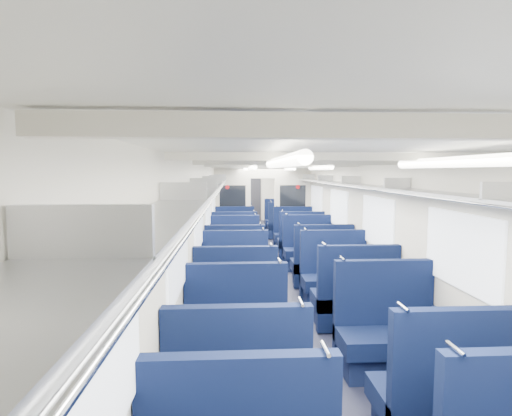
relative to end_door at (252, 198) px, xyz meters
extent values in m
cube|color=black|center=(0.00, -8.94, -1.00)|extent=(2.80, 18.00, 0.01)
cube|color=silver|center=(0.00, -8.94, 1.35)|extent=(2.80, 18.00, 0.01)
cube|color=beige|center=(-1.40, -8.94, 0.18)|extent=(0.02, 18.00, 2.35)
cube|color=black|center=(-1.39, -8.94, -0.65)|extent=(0.03, 17.90, 0.70)
cube|color=beige|center=(1.40, -8.94, 0.18)|extent=(0.02, 18.00, 2.35)
cube|color=black|center=(1.39, -8.94, -0.65)|extent=(0.03, 17.90, 0.70)
cube|color=beige|center=(0.00, 0.06, 0.18)|extent=(2.80, 0.02, 2.35)
cube|color=#B2B5BA|center=(-1.22, -8.94, 0.97)|extent=(0.34, 17.40, 0.04)
cylinder|color=silver|center=(-1.04, -8.94, 0.95)|extent=(0.02, 17.40, 0.02)
cube|color=#B2B5BA|center=(-1.22, -16.94, 1.05)|extent=(0.34, 0.03, 0.14)
cube|color=#B2B5BA|center=(-1.22, -14.94, 1.05)|extent=(0.34, 0.03, 0.14)
cube|color=#B2B5BA|center=(-1.22, -12.94, 1.05)|extent=(0.34, 0.03, 0.14)
cube|color=#B2B5BA|center=(-1.22, -10.94, 1.05)|extent=(0.34, 0.03, 0.14)
cube|color=#B2B5BA|center=(-1.22, -8.94, 1.05)|extent=(0.34, 0.03, 0.14)
cube|color=#B2B5BA|center=(-1.22, -6.94, 1.05)|extent=(0.34, 0.03, 0.14)
cube|color=#B2B5BA|center=(-1.22, -4.94, 1.05)|extent=(0.34, 0.03, 0.14)
cube|color=#B2B5BA|center=(-1.22, -2.94, 1.05)|extent=(0.34, 0.03, 0.14)
cube|color=#B2B5BA|center=(-1.22, -0.94, 1.05)|extent=(0.34, 0.03, 0.14)
cube|color=#B2B5BA|center=(1.22, -8.94, 0.97)|extent=(0.34, 17.40, 0.04)
cylinder|color=silver|center=(1.04, -8.94, 0.95)|extent=(0.02, 17.40, 0.02)
cube|color=#B2B5BA|center=(1.22, -14.94, 1.05)|extent=(0.34, 0.03, 0.14)
cube|color=#B2B5BA|center=(1.22, -12.94, 1.05)|extent=(0.34, 0.03, 0.14)
cube|color=#B2B5BA|center=(1.22, -10.94, 1.05)|extent=(0.34, 0.03, 0.14)
cube|color=#B2B5BA|center=(1.22, -8.94, 1.05)|extent=(0.34, 0.03, 0.14)
cube|color=#B2B5BA|center=(1.22, -6.94, 1.05)|extent=(0.34, 0.03, 0.14)
cube|color=#B2B5BA|center=(1.22, -4.94, 1.05)|extent=(0.34, 0.03, 0.14)
cube|color=#B2B5BA|center=(1.22, -2.94, 1.05)|extent=(0.34, 0.03, 0.14)
cube|color=#B2B5BA|center=(1.22, -0.94, 1.05)|extent=(0.34, 0.03, 0.14)
cube|color=white|center=(-1.38, -16.44, 0.42)|extent=(0.02, 1.30, 0.75)
cube|color=white|center=(-1.38, -14.14, 0.42)|extent=(0.02, 1.30, 0.75)
cube|color=white|center=(-1.38, -11.84, 0.42)|extent=(0.02, 1.30, 0.75)
cube|color=white|center=(-1.38, -9.54, 0.42)|extent=(0.02, 1.30, 0.75)
cube|color=white|center=(-1.38, -7.24, 0.42)|extent=(0.02, 1.30, 0.75)
cube|color=white|center=(-1.38, -4.44, 0.42)|extent=(0.02, 1.30, 0.75)
cube|color=white|center=(-1.38, -2.14, 0.42)|extent=(0.02, 1.30, 0.75)
cube|color=white|center=(1.38, -14.14, 0.42)|extent=(0.02, 1.30, 0.75)
cube|color=white|center=(1.38, -11.84, 0.42)|extent=(0.02, 1.30, 0.75)
cube|color=white|center=(1.38, -9.54, 0.42)|extent=(0.02, 1.30, 0.75)
cube|color=white|center=(1.38, -7.24, 0.42)|extent=(0.02, 1.30, 0.75)
cube|color=white|center=(1.38, -4.44, 0.42)|extent=(0.02, 1.30, 0.75)
cube|color=white|center=(1.38, -2.14, 0.42)|extent=(0.02, 1.30, 0.75)
cube|color=beige|center=(0.00, -14.94, 1.31)|extent=(2.70, 0.06, 0.06)
cube|color=beige|center=(0.00, -12.94, 1.31)|extent=(2.70, 0.06, 0.06)
cube|color=beige|center=(0.00, -10.94, 1.31)|extent=(2.70, 0.06, 0.06)
cube|color=beige|center=(0.00, -8.94, 1.31)|extent=(2.70, 0.06, 0.06)
cube|color=beige|center=(0.00, -6.94, 1.31)|extent=(2.70, 0.06, 0.06)
cube|color=beige|center=(0.00, -4.94, 1.31)|extent=(2.70, 0.06, 0.06)
cube|color=beige|center=(0.00, -2.94, 1.31)|extent=(2.70, 0.06, 0.06)
cube|color=beige|center=(0.00, -0.94, 1.31)|extent=(2.70, 0.06, 0.06)
cylinder|color=white|center=(-0.55, -15.44, 1.26)|extent=(0.07, 1.60, 0.07)
cylinder|color=white|center=(-0.55, -11.44, 1.26)|extent=(0.07, 1.60, 0.07)
cylinder|color=white|center=(-0.55, -7.94, 1.26)|extent=(0.07, 1.60, 0.07)
cylinder|color=white|center=(-0.55, -3.44, 1.26)|extent=(0.07, 1.60, 0.07)
cylinder|color=white|center=(0.55, -15.44, 1.26)|extent=(0.07, 1.60, 0.07)
cylinder|color=white|center=(0.55, -11.44, 1.26)|extent=(0.07, 1.60, 0.07)
cylinder|color=white|center=(0.55, -7.94, 1.26)|extent=(0.07, 1.60, 0.07)
cylinder|color=white|center=(0.55, -3.44, 1.26)|extent=(0.07, 1.60, 0.07)
cube|color=black|center=(0.00, 0.00, 0.00)|extent=(0.75, 0.06, 2.00)
cube|color=beige|center=(-0.88, -6.25, 0.18)|extent=(1.05, 0.08, 2.35)
cube|color=black|center=(-0.87, -6.30, 0.40)|extent=(0.76, 0.02, 0.80)
cylinder|color=#B40C11|center=(-1.02, -6.31, 0.75)|extent=(0.12, 0.01, 0.12)
cube|color=beige|center=(0.88, -6.25, 0.18)|extent=(1.05, 0.08, 2.35)
cube|color=black|center=(0.87, -6.30, 0.40)|extent=(0.76, 0.02, 0.80)
cylinder|color=#B40C11|center=(1.02, -6.31, 0.75)|extent=(0.12, 0.01, 0.12)
cube|color=beige|center=(0.00, -6.25, 1.17)|extent=(0.70, 0.08, 0.35)
cylinder|color=silver|center=(-0.36, -15.84, 0.23)|extent=(0.02, 0.17, 0.02)
cylinder|color=silver|center=(0.36, -15.88, 0.23)|extent=(0.02, 0.17, 0.02)
cube|color=#0C163A|center=(-0.83, -14.80, -0.62)|extent=(1.12, 0.59, 0.19)
cube|color=#0C163A|center=(-0.83, -15.04, -0.38)|extent=(1.12, 0.11, 1.19)
cylinder|color=silver|center=(-0.36, -15.04, 0.23)|extent=(0.02, 0.17, 0.02)
cube|color=#0C163A|center=(0.83, -14.96, -0.62)|extent=(1.12, 0.59, 0.19)
cube|color=#0C163A|center=(0.83, -15.20, -0.38)|extent=(1.12, 0.11, 1.19)
cylinder|color=silver|center=(0.36, -15.20, 0.23)|extent=(0.02, 0.17, 0.02)
cube|color=#0C163A|center=(-0.83, -13.89, -0.62)|extent=(1.12, 0.59, 0.19)
cube|color=black|center=(-0.83, -13.89, -0.86)|extent=(1.03, 0.47, 0.29)
cube|color=#0C163A|center=(-0.83, -13.65, -0.38)|extent=(1.12, 0.11, 1.19)
cylinder|color=silver|center=(-0.36, -13.65, 0.23)|extent=(0.02, 0.17, 0.02)
cube|color=#0C163A|center=(0.83, -13.83, -0.62)|extent=(1.12, 0.59, 0.19)
cube|color=black|center=(0.83, -13.83, -0.86)|extent=(1.03, 0.47, 0.29)
cube|color=#0C163A|center=(0.83, -13.59, -0.38)|extent=(1.12, 0.11, 1.19)
cylinder|color=silver|center=(0.36, -13.59, 0.23)|extent=(0.02, 0.17, 0.02)
cube|color=#0C163A|center=(-0.83, -12.44, -0.62)|extent=(1.12, 0.59, 0.19)
cube|color=black|center=(-0.83, -12.44, -0.86)|extent=(1.03, 0.47, 0.29)
cube|color=#0C163A|center=(-0.83, -12.68, -0.38)|extent=(1.12, 0.11, 1.19)
cylinder|color=silver|center=(-0.36, -12.68, 0.23)|extent=(0.02, 0.17, 0.02)
cube|color=#0C163A|center=(0.83, -12.45, -0.62)|extent=(1.12, 0.59, 0.19)
cube|color=black|center=(0.83, -12.45, -0.86)|extent=(1.03, 0.47, 0.29)
cube|color=#0C163A|center=(0.83, -12.69, -0.38)|extent=(1.12, 0.11, 1.19)
cylinder|color=silver|center=(0.36, -12.69, 0.23)|extent=(0.02, 0.17, 0.02)
cube|color=#0C163A|center=(-0.83, -11.47, -0.62)|extent=(1.12, 0.59, 0.19)
cube|color=black|center=(-0.83, -11.47, -0.86)|extent=(1.03, 0.47, 0.29)
cube|color=#0C163A|center=(-0.83, -11.23, -0.38)|extent=(1.12, 0.11, 1.19)
cylinder|color=silver|center=(-0.36, -11.23, 0.23)|extent=(0.02, 0.17, 0.02)
cube|color=#0C163A|center=(0.83, -11.52, -0.62)|extent=(1.12, 0.59, 0.19)
cube|color=black|center=(0.83, -11.52, -0.86)|extent=(1.03, 0.47, 0.29)
cube|color=#0C163A|center=(0.83, -11.28, -0.38)|extent=(1.12, 0.11, 1.19)
cylinder|color=silver|center=(0.36, -11.28, 0.23)|extent=(0.02, 0.17, 0.02)
cube|color=#0C163A|center=(-0.83, -10.31, -0.62)|extent=(1.12, 0.59, 0.19)
cube|color=black|center=(-0.83, -10.31, -0.86)|extent=(1.03, 0.47, 0.29)
cube|color=#0C163A|center=(-0.83, -10.55, -0.38)|extent=(1.12, 0.11, 1.19)
cylinder|color=silver|center=(-0.36, -10.55, 0.23)|extent=(0.02, 0.17, 0.02)
cube|color=#0C163A|center=(0.83, -10.36, -0.62)|extent=(1.12, 0.59, 0.19)
cube|color=black|center=(0.83, -10.36, -0.86)|extent=(1.03, 0.47, 0.29)
cube|color=#0C163A|center=(0.83, -10.60, -0.38)|extent=(1.12, 0.11, 1.19)
cylinder|color=silver|center=(0.36, -10.60, 0.23)|extent=(0.02, 0.17, 0.02)
cube|color=#0C163A|center=(-0.83, -9.13, -0.62)|extent=(1.12, 0.59, 0.19)
cube|color=black|center=(-0.83, -9.13, -0.86)|extent=(1.03, 0.47, 0.29)
cube|color=#0C163A|center=(-0.83, -8.89, -0.38)|extent=(1.12, 0.11, 1.19)
cylinder|color=silver|center=(-0.36, -8.89, 0.23)|extent=(0.02, 0.17, 0.02)
cube|color=#0C163A|center=(0.83, -9.13, -0.62)|extent=(1.12, 0.59, 0.19)
cube|color=black|center=(0.83, -9.13, -0.86)|extent=(1.03, 0.47, 0.29)
cube|color=#0C163A|center=(0.83, -8.89, -0.38)|extent=(1.12, 0.11, 1.19)
cylinder|color=silver|center=(0.36, -8.89, 0.23)|extent=(0.02, 0.17, 0.02)
cube|color=#0C163A|center=(-0.83, -7.87, -0.62)|extent=(1.12, 0.59, 0.19)
cube|color=black|center=(-0.83, -7.87, -0.86)|extent=(1.03, 0.47, 0.29)
cube|color=#0C163A|center=(-0.83, -8.11, -0.38)|extent=(1.12, 0.11, 1.19)
cylinder|color=silver|center=(-0.36, -8.11, 0.23)|extent=(0.02, 0.17, 0.02)
cube|color=#0C163A|center=(0.83, -7.91, -0.62)|extent=(1.12, 0.59, 0.19)
cube|color=black|center=(0.83, -7.91, -0.86)|extent=(1.03, 0.47, 0.29)
cube|color=#0C163A|center=(0.83, -8.15, -0.38)|extent=(1.12, 0.11, 1.19)
cylinder|color=silver|center=(0.36, -8.15, 0.23)|extent=(0.02, 0.17, 0.02)
cube|color=#0C163A|center=(-0.83, -6.83, -0.62)|extent=(1.12, 0.59, 0.19)
cube|color=black|center=(-0.83, -6.83, -0.86)|extent=(1.03, 0.47, 0.29)
cube|color=#0C163A|center=(-0.83, -6.59, -0.38)|extent=(1.12, 0.11, 1.19)
cylinder|color=silver|center=(-0.36, -6.59, 0.23)|extent=(0.02, 0.17, 0.02)
cube|color=#0C163A|center=(0.83, -6.96, -0.62)|extent=(1.12, 0.59, 0.19)
cube|color=black|center=(0.83, -6.96, -0.86)|extent=(1.03, 0.47, 0.29)
cube|color=#0C163A|center=(0.83, -6.72, -0.38)|extent=(1.12, 0.11, 1.19)
cylinder|color=silver|center=(0.36, -6.72, 0.23)|extent=(0.02, 0.17, 0.02)
cube|color=#0C163A|center=(-0.83, -4.79, -0.62)|extent=(1.12, 0.59, 0.19)
cube|color=black|center=(-0.83, -4.79, -0.86)|extent=(1.03, 0.47, 0.29)
cube|color=#0C163A|center=(-0.83, -5.03, -0.38)|extent=(1.12, 0.11, 1.19)
cylinder|color=silver|center=(-0.36, -5.03, 0.23)|extent=(0.02, 0.17, 0.02)
cube|color=#0C163A|center=(0.83, -4.85, -0.62)|extent=(1.12, 0.59, 0.19)
cube|color=black|center=(0.83, -4.85, -0.86)|extent=(1.03, 0.47, 0.29)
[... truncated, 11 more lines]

